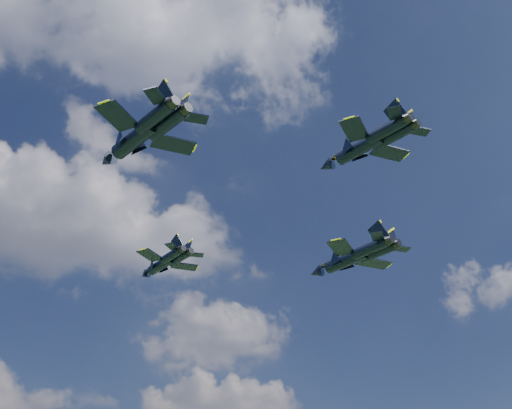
% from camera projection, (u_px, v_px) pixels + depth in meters
% --- Properties ---
extents(jet_lead, '(10.41, 14.10, 3.41)m').
position_uv_depth(jet_lead, '(160.00, 265.00, 103.72)').
color(jet_lead, black).
extents(jet_left, '(13.28, 17.58, 4.32)m').
position_uv_depth(jet_left, '(133.00, 140.00, 79.15)').
color(jet_left, black).
extents(jet_right, '(13.41, 17.70, 4.35)m').
position_uv_depth(jet_right, '(344.00, 261.00, 102.86)').
color(jet_right, black).
extents(jet_slot, '(11.35, 14.95, 3.67)m').
position_uv_depth(jet_slot, '(357.00, 149.00, 79.69)').
color(jet_slot, black).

